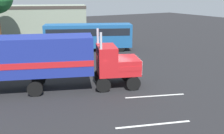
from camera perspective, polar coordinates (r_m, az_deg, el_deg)
ground_plane at (r=20.09m, az=-0.25°, el=-4.20°), size 120.00×120.00×0.00m
lane_stripe_near at (r=18.29m, az=9.87°, el=-6.58°), size 4.19×1.65×0.01m
lane_stripe_mid at (r=14.55m, az=9.54°, el=-12.94°), size 4.22×1.54×0.01m
semi_truck at (r=19.09m, az=-17.04°, el=1.89°), size 14.14×7.26×4.50m
person_bystander at (r=22.28m, az=-6.04°, el=0.23°), size 0.34×0.46×1.63m
parked_bus at (r=32.18m, az=-5.45°, el=7.42°), size 11.11×6.69×3.40m
building_backdrop at (r=45.78m, az=-15.12°, el=10.57°), size 15.38×10.57×5.21m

